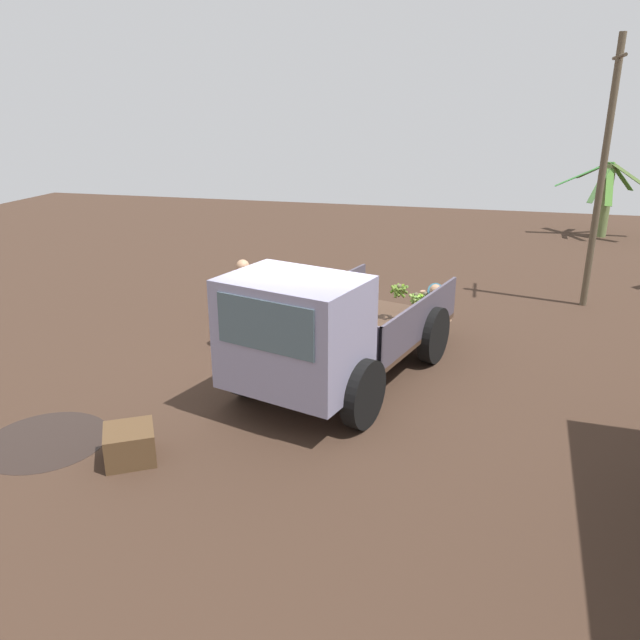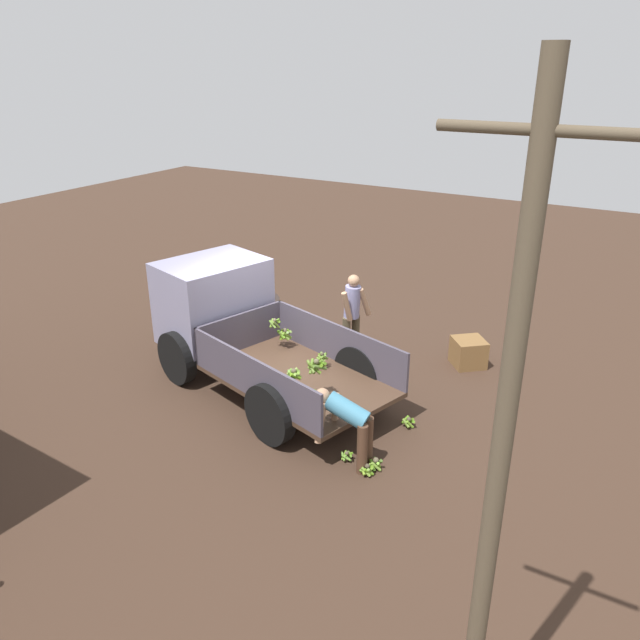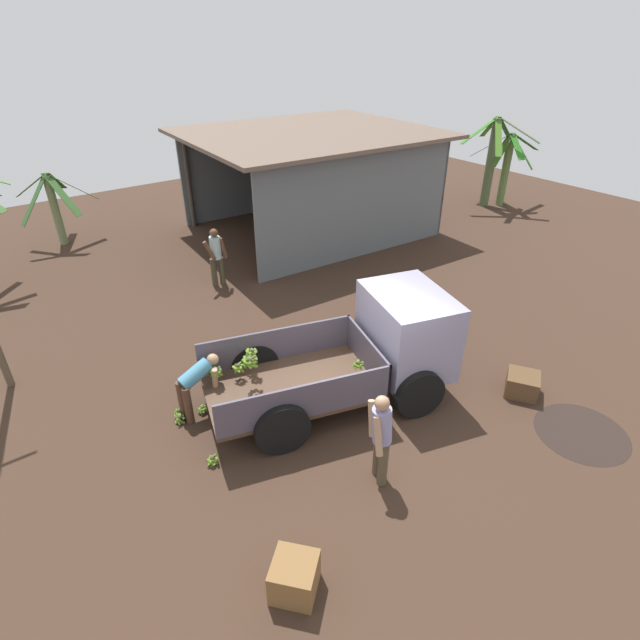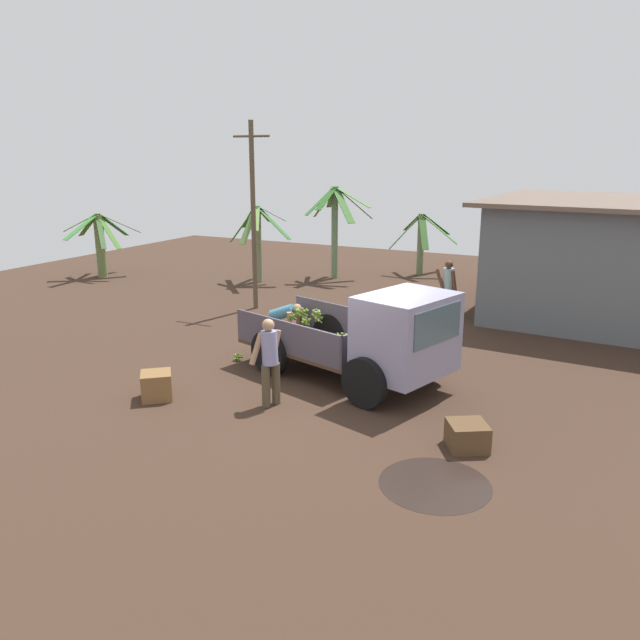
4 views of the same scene
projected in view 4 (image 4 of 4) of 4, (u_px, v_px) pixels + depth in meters
ground at (349, 388)px, 12.80m from camera, size 36.00×36.00×0.00m
mud_patch_0 at (435, 484)px, 9.08m from camera, size 1.64×1.64×0.01m
cargo_truck at (384, 338)px, 12.45m from camera, size 5.00×3.17×2.06m
utility_pole at (253, 214)px, 18.57m from camera, size 1.22×0.14×5.57m
banana_palm_0 at (100, 243)px, 23.84m from camera, size 2.08×3.18×2.43m
banana_palm_2 at (258, 241)px, 22.80m from camera, size 2.37×2.52×2.80m
banana_palm_4 at (335, 226)px, 23.39m from camera, size 2.32×2.33×3.45m
banana_palm_5 at (421, 242)px, 24.31m from camera, size 2.57×2.56×2.37m
person_foreground_visitor at (270, 358)px, 11.70m from camera, size 0.54×0.67×1.70m
person_worker_loading at (282, 319)px, 15.26m from camera, size 0.87×0.62×1.14m
person_bystander_near_shed at (448, 286)px, 18.03m from camera, size 0.69×0.37×1.68m
banana_bunch_on_ground_0 at (272, 340)px, 15.67m from camera, size 0.23×0.23×0.18m
banana_bunch_on_ground_1 at (283, 345)px, 15.36m from camera, size 0.20×0.20×0.16m
banana_bunch_on_ground_2 at (238, 357)px, 14.42m from camera, size 0.23×0.23×0.18m
banana_bunch_on_ground_3 at (266, 342)px, 15.54m from camera, size 0.21×0.20×0.20m
wooden_crate_0 at (157, 386)px, 12.17m from camera, size 0.81×0.81×0.54m
wooden_crate_1 at (467, 436)px, 10.14m from camera, size 0.84×0.84×0.44m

